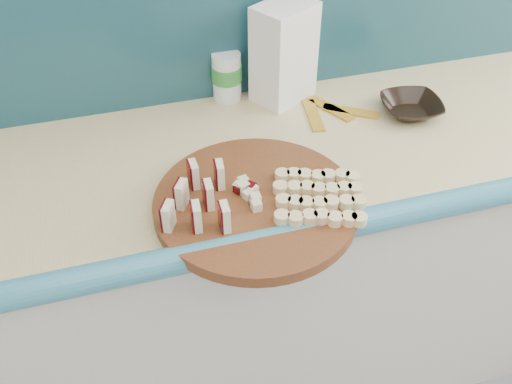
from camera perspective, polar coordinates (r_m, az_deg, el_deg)
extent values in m
cube|color=silver|center=(1.82, 10.31, -6.07)|extent=(2.20, 0.60, 0.88)
cube|color=#E2C484|center=(1.52, 12.34, 5.64)|extent=(2.20, 0.60, 0.03)
cube|color=teal|center=(1.33, 17.86, -1.74)|extent=(2.20, 0.06, 0.03)
cylinder|color=#4D2A10|center=(1.24, 0.00, -1.18)|extent=(0.56, 0.56, 0.03)
cube|color=beige|center=(1.16, -8.71, -2.41)|extent=(0.03, 0.04, 0.06)
cube|color=#400408|center=(1.16, -9.20, -2.41)|extent=(0.02, 0.04, 0.06)
cube|color=beige|center=(1.20, -7.41, -0.24)|extent=(0.03, 0.04, 0.06)
cube|color=#400408|center=(1.20, -7.88, -0.23)|extent=(0.02, 0.04, 0.06)
cube|color=beige|center=(1.25, -6.20, 1.78)|extent=(0.03, 0.04, 0.06)
cube|color=#400408|center=(1.25, -6.65, 1.78)|extent=(0.02, 0.04, 0.06)
cube|color=beige|center=(1.15, -5.92, -2.46)|extent=(0.03, 0.04, 0.06)
cube|color=#400408|center=(1.15, -6.41, -2.45)|extent=(0.02, 0.04, 0.06)
cube|color=beige|center=(1.20, -4.71, -0.27)|extent=(0.03, 0.04, 0.06)
cube|color=#400408|center=(1.20, -5.19, -0.26)|extent=(0.02, 0.04, 0.06)
cube|color=beige|center=(1.24, -3.60, 1.76)|extent=(0.03, 0.04, 0.06)
cube|color=#400408|center=(1.25, -4.06, 1.76)|extent=(0.02, 0.04, 0.06)
cube|color=beige|center=(1.14, -3.09, -2.51)|extent=(0.03, 0.04, 0.06)
cube|color=#400408|center=(1.14, -3.59, -2.50)|extent=(0.02, 0.04, 0.06)
cube|color=beige|center=(1.22, -0.81, -0.30)|extent=(0.02, 0.02, 0.02)
cube|color=beige|center=(1.23, -0.56, 0.02)|extent=(0.02, 0.02, 0.02)
cube|color=#400408|center=(1.24, -0.83, 0.48)|extent=(0.02, 0.02, 0.02)
cube|color=beige|center=(1.23, -1.40, 0.04)|extent=(0.02, 0.02, 0.02)
cube|color=beige|center=(1.23, -2.00, 0.08)|extent=(0.02, 0.02, 0.02)
cube|color=beige|center=(1.22, -2.61, -0.28)|extent=(0.02, 0.02, 0.02)
cube|color=beige|center=(1.21, -1.79, -0.54)|extent=(0.02, 0.02, 0.02)
cube|color=beige|center=(1.20, -1.62, -0.97)|extent=(0.02, 0.02, 0.02)
cube|color=#400408|center=(1.20, -0.84, -1.24)|extent=(0.02, 0.02, 0.02)
cube|color=beige|center=(1.21, -0.66, -0.60)|extent=(0.02, 0.02, 0.02)
cylinder|color=beige|center=(1.17, 2.67, -2.55)|extent=(0.03, 0.03, 0.02)
cylinder|color=beige|center=(1.17, 3.97, -2.56)|extent=(0.03, 0.03, 0.02)
cylinder|color=beige|center=(1.18, 5.27, -2.57)|extent=(0.03, 0.03, 0.02)
cylinder|color=beige|center=(1.18, 6.57, -2.58)|extent=(0.03, 0.03, 0.02)
cylinder|color=beige|center=(1.18, 7.86, -2.59)|extent=(0.03, 0.03, 0.02)
cylinder|color=beige|center=(1.18, 9.14, -2.60)|extent=(0.03, 0.03, 0.02)
cylinder|color=beige|center=(1.19, 10.41, -2.60)|extent=(0.03, 0.03, 0.02)
cylinder|color=beige|center=(1.20, 2.63, -1.08)|extent=(0.03, 0.03, 0.02)
cylinder|color=beige|center=(1.21, 3.90, -1.10)|extent=(0.03, 0.03, 0.02)
cylinder|color=beige|center=(1.21, 5.16, -1.11)|extent=(0.03, 0.03, 0.02)
cylinder|color=beige|center=(1.21, 6.42, -1.12)|extent=(0.03, 0.03, 0.02)
cylinder|color=beige|center=(1.21, 7.68, -1.13)|extent=(0.03, 0.03, 0.02)
cylinder|color=beige|center=(1.22, 8.93, -1.15)|extent=(0.03, 0.03, 0.02)
cylinder|color=beige|center=(1.22, 10.17, -1.16)|extent=(0.03, 0.03, 0.02)
cylinder|color=beige|center=(1.24, 2.59, 0.30)|extent=(0.03, 0.03, 0.02)
cylinder|color=beige|center=(1.24, 3.83, 0.29)|extent=(0.03, 0.03, 0.02)
cylinder|color=beige|center=(1.24, 5.06, 0.27)|extent=(0.03, 0.03, 0.02)
cylinder|color=beige|center=(1.24, 6.28, 0.26)|extent=(0.03, 0.03, 0.02)
cylinder|color=beige|center=(1.25, 7.51, 0.24)|extent=(0.03, 0.03, 0.02)
cylinder|color=beige|center=(1.25, 8.72, 0.23)|extent=(0.03, 0.03, 0.02)
cylinder|color=beige|center=(1.25, 9.93, 0.21)|extent=(0.03, 0.03, 0.02)
cylinder|color=beige|center=(1.27, 2.56, 1.62)|extent=(0.03, 0.03, 0.02)
cylinder|color=beige|center=(1.27, 3.76, 1.60)|extent=(0.03, 0.03, 0.02)
cylinder|color=beige|center=(1.27, 4.96, 1.58)|extent=(0.03, 0.03, 0.02)
cylinder|color=beige|center=(1.28, 6.15, 1.57)|extent=(0.03, 0.03, 0.02)
cylinder|color=beige|center=(1.28, 7.34, 1.55)|extent=(0.03, 0.03, 0.02)
cylinder|color=beige|center=(1.28, 8.53, 1.53)|extent=(0.03, 0.03, 0.02)
cylinder|color=beige|center=(1.29, 9.71, 1.52)|extent=(0.03, 0.03, 0.02)
imported|color=black|center=(1.59, 15.24, 8.18)|extent=(0.18, 0.18, 0.04)
cube|color=white|center=(1.55, 2.79, 13.69)|extent=(0.19, 0.17, 0.27)
cylinder|color=white|center=(1.58, -2.94, 11.45)|extent=(0.08, 0.08, 0.13)
cylinder|color=green|center=(1.57, -2.95, 11.80)|extent=(0.08, 0.08, 0.04)
cube|color=gold|center=(1.54, 5.75, 7.64)|extent=(0.05, 0.15, 0.01)
cube|color=gold|center=(1.57, 7.44, 8.29)|extent=(0.10, 0.15, 0.01)
cube|color=gold|center=(1.57, 9.43, 7.97)|extent=(0.14, 0.11, 0.01)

